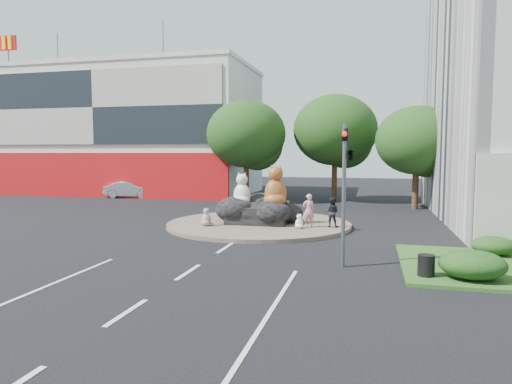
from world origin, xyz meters
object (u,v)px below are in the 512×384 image
at_px(pedestrian_dark, 332,212).
at_px(parked_car, 131,190).
at_px(cat_tabby, 276,186).
at_px(kitten_calico, 206,217).
at_px(cat_white, 242,189).
at_px(pedestrian_pink, 309,211).
at_px(litter_bin, 426,265).
at_px(kitten_white, 299,221).

distance_m(pedestrian_dark, parked_car, 22.80).
xyz_separation_m(cat_tabby, kitten_calico, (-3.39, -1.47, -1.56)).
bearing_deg(cat_white, pedestrian_pink, 5.50).
bearing_deg(litter_bin, cat_tabby, 127.48).
bearing_deg(litter_bin, pedestrian_dark, 113.62).
height_order(cat_white, pedestrian_pink, cat_white).
bearing_deg(cat_white, parked_car, 153.99).
height_order(cat_tabby, kitten_white, cat_tabby).
xyz_separation_m(cat_tabby, parked_car, (-15.75, 12.63, -1.51)).
xyz_separation_m(cat_white, cat_tabby, (1.89, -0.08, 0.22)).
bearing_deg(pedestrian_dark, kitten_white, 34.68).
bearing_deg(kitten_calico, pedestrian_pink, 13.54).
relative_size(cat_white, pedestrian_pink, 1.08).
distance_m(pedestrian_dark, litter_bin, 9.14).
xyz_separation_m(cat_white, pedestrian_dark, (4.90, -0.41, -1.06)).
bearing_deg(litter_bin, kitten_calico, 144.30).
bearing_deg(kitten_calico, cat_white, 50.34).
relative_size(cat_tabby, pedestrian_pink, 1.34).
bearing_deg(pedestrian_pink, kitten_calico, -14.54).
distance_m(kitten_calico, pedestrian_dark, 6.50).
distance_m(cat_white, kitten_white, 3.85).
relative_size(kitten_white, litter_bin, 1.13).
distance_m(cat_white, pedestrian_dark, 5.03).
distance_m(kitten_white, pedestrian_pink, 0.81).
bearing_deg(pedestrian_pink, cat_tabby, -42.35).
relative_size(cat_tabby, parked_car, 0.51).
distance_m(cat_white, cat_tabby, 1.90).
bearing_deg(kitten_white, pedestrian_pink, 34.29).
distance_m(cat_white, pedestrian_pink, 3.94).
relative_size(parked_car, litter_bin, 6.56).
relative_size(kitten_white, pedestrian_pink, 0.45).
relative_size(kitten_calico, pedestrian_pink, 0.56).
height_order(kitten_calico, parked_car, parked_car).
bearing_deg(kitten_white, kitten_calico, 165.26).
height_order(pedestrian_pink, parked_car, pedestrian_pink).
bearing_deg(kitten_calico, kitten_white, 8.15).
bearing_deg(cat_tabby, pedestrian_pink, -44.95).
bearing_deg(pedestrian_dark, litter_bin, 120.36).
xyz_separation_m(kitten_white, pedestrian_dark, (1.55, 0.82, 0.38)).
height_order(cat_white, litter_bin, cat_white).
bearing_deg(parked_car, litter_bin, -142.62).
bearing_deg(cat_tabby, litter_bin, -78.80).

